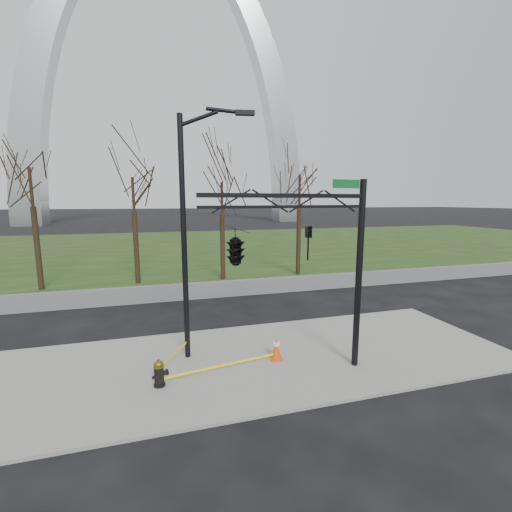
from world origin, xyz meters
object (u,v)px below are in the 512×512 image
object	(u,v)px
fire_hydrant	(159,373)
street_light	(191,222)
traffic_cone	(276,348)
traffic_signal_mast	(262,246)

from	to	relation	value
fire_hydrant	street_light	size ratio (longest dim) A/B	0.10
traffic_cone	street_light	bearing A→B (deg)	159.45
traffic_cone	fire_hydrant	bearing A→B (deg)	-170.36
street_light	traffic_cone	bearing A→B (deg)	-9.57
fire_hydrant	traffic_cone	size ratio (longest dim) A/B	1.07
fire_hydrant	traffic_signal_mast	world-z (taller)	traffic_signal_mast
fire_hydrant	traffic_signal_mast	size ratio (longest dim) A/B	0.14
fire_hydrant	traffic_cone	bearing A→B (deg)	-14.21
traffic_cone	street_light	distance (m)	5.06
traffic_cone	traffic_signal_mast	distance (m)	3.98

